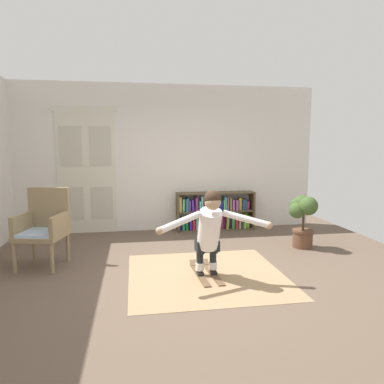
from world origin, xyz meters
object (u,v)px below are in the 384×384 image
bookshelf (214,213)px  potted_plant (303,215)px  wicker_chair (44,225)px  person_skier (210,228)px  skis_pair (206,273)px

bookshelf → potted_plant: bearing=-52.6°
wicker_chair → person_skier: 2.40m
skis_pair → wicker_chair: bearing=161.5°
potted_plant → person_skier: (-1.83, -1.15, 0.12)m
wicker_chair → skis_pair: bearing=-18.5°
wicker_chair → person_skier: person_skier is taller
bookshelf → person_skier: person_skier is taller
wicker_chair → person_skier: (2.21, -0.92, 0.10)m
bookshelf → person_skier: size_ratio=1.11×
bookshelf → potted_plant: (1.16, -1.52, 0.21)m
bookshelf → potted_plant: size_ratio=1.80×
bookshelf → wicker_chair: size_ratio=1.45×
bookshelf → potted_plant: potted_plant is taller
bookshelf → person_skier: (-0.67, -2.67, 0.33)m
person_skier → skis_pair: bearing=93.1°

